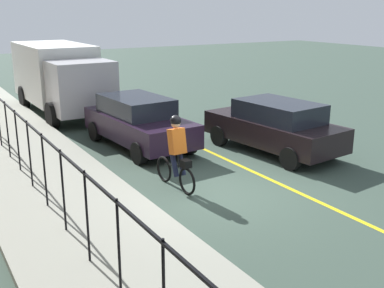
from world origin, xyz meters
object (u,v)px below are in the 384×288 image
at_px(box_truck_background, 60,75).
at_px(patrol_sedan, 274,126).
at_px(cyclist_lead, 177,153).
at_px(parked_sedan_rear, 138,121).

bearing_deg(box_truck_background, patrol_sedan, 22.55).
bearing_deg(cyclist_lead, parked_sedan_rear, -14.38).
height_order(patrol_sedan, box_truck_background, box_truck_background).
bearing_deg(box_truck_background, parked_sedan_rear, 4.71).
height_order(patrol_sedan, parked_sedan_rear, same).
height_order(cyclist_lead, parked_sedan_rear, cyclist_lead).
bearing_deg(parked_sedan_rear, box_truck_background, -178.39).
bearing_deg(patrol_sedan, cyclist_lead, 100.16).
bearing_deg(cyclist_lead, patrol_sedan, -77.08).
relative_size(cyclist_lead, patrol_sedan, 0.40).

